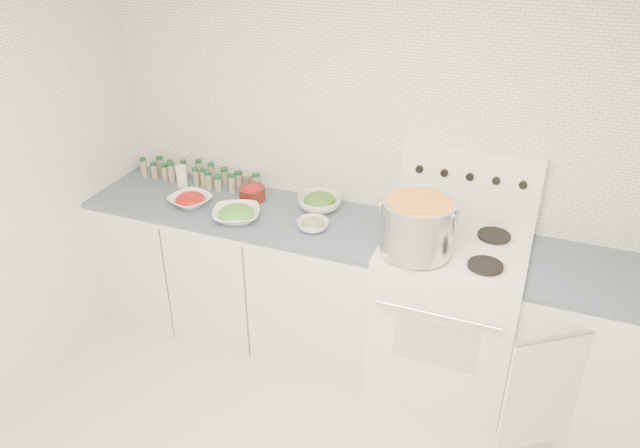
{
  "coord_description": "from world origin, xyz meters",
  "views": [
    {
      "loc": [
        0.84,
        -1.73,
        2.66
      ],
      "look_at": [
        -0.28,
        1.14,
        0.92
      ],
      "focal_mm": 35.0,
      "sensor_mm": 36.0,
      "label": 1
    }
  ],
  "objects_px": {
    "stock_pot": "(417,225)",
    "bowl_snowpea": "(236,214)",
    "bowl_tomato": "(190,200)",
    "stove": "(448,309)"
  },
  "relations": [
    {
      "from": "stock_pot",
      "to": "bowl_snowpea",
      "type": "xyz_separation_m",
      "value": [
        -1.06,
        0.03,
        -0.16
      ]
    },
    {
      "from": "bowl_snowpea",
      "to": "bowl_tomato",
      "type": "bearing_deg",
      "value": 169.53
    },
    {
      "from": "stock_pot",
      "to": "bowl_tomato",
      "type": "relative_size",
      "value": 1.32
    },
    {
      "from": "stock_pot",
      "to": "bowl_tomato",
      "type": "bearing_deg",
      "value": 176.29
    },
    {
      "from": "bowl_tomato",
      "to": "bowl_snowpea",
      "type": "xyz_separation_m",
      "value": [
        0.35,
        -0.06,
        0.0
      ]
    },
    {
      "from": "stove",
      "to": "bowl_snowpea",
      "type": "relative_size",
      "value": 3.81
    },
    {
      "from": "bowl_snowpea",
      "to": "stock_pot",
      "type": "bearing_deg",
      "value": -1.45
    },
    {
      "from": "stove",
      "to": "stock_pot",
      "type": "relative_size",
      "value": 3.44
    },
    {
      "from": "stove",
      "to": "bowl_snowpea",
      "type": "xyz_separation_m",
      "value": [
        -1.24,
        -0.14,
        0.44
      ]
    },
    {
      "from": "stock_pot",
      "to": "bowl_snowpea",
      "type": "bearing_deg",
      "value": 178.55
    }
  ]
}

